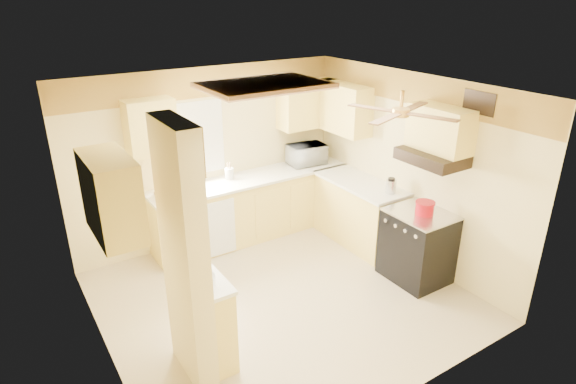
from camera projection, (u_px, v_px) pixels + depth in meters
floor at (282, 297)px, 5.81m from camera, size 4.00×4.00×0.00m
ceiling at (281, 90)px, 4.84m from camera, size 4.00×4.00×0.00m
wall_back at (210, 157)px, 6.80m from camera, size 4.00×0.00×4.00m
wall_front at (407, 284)px, 3.86m from camera, size 4.00×0.00×4.00m
wall_left at (94, 252)px, 4.33m from camera, size 0.00×3.80×3.80m
wall_right at (410, 169)px, 6.33m from camera, size 0.00×3.80×3.80m
wallpaper_border at (206, 82)px, 6.37m from camera, size 4.00×0.02×0.40m
partition_column at (185, 259)px, 4.23m from camera, size 0.20×0.70×2.50m
partition_ledge at (213, 324)px, 4.65m from camera, size 0.25×0.55×0.90m
ledge_top at (210, 283)px, 4.47m from camera, size 0.28×0.58×0.04m
lower_cabinets_back at (253, 208)px, 7.13m from camera, size 3.00×0.60×0.90m
lower_cabinets_right at (359, 213)px, 6.96m from camera, size 0.60×1.40×0.90m
countertop_back at (252, 178)px, 6.94m from camera, size 3.04×0.64×0.04m
countertop_right at (360, 183)px, 6.77m from camera, size 0.64×1.44×0.04m
dishwasher_panel at (216, 230)px, 6.52m from camera, size 0.58×0.02×0.80m
window at (192, 139)px, 6.55m from camera, size 0.92×0.02×1.02m
upper_cab_back_left at (150, 127)px, 6.00m from camera, size 0.60×0.35×0.70m
upper_cab_back_right at (307, 104)px, 7.21m from camera, size 0.90×0.35×0.70m
upper_cab_right at (342, 108)px, 6.98m from camera, size 0.35×1.00×0.70m
upper_cab_left_wall at (111, 196)px, 3.99m from camera, size 0.35×0.75×0.70m
upper_cab_over_stove at (440, 129)px, 5.55m from camera, size 0.35×0.76×0.52m
stove at (417, 246)px, 6.05m from camera, size 0.68×0.77×0.92m
range_hood at (432, 157)px, 5.63m from camera, size 0.50×0.76×0.14m
poster_menu at (192, 193)px, 4.05m from camera, size 0.02×0.42×0.57m
poster_nashville at (197, 260)px, 4.30m from camera, size 0.02×0.42×0.57m
ceiling_light_panel at (264, 86)px, 5.30m from camera, size 1.35×0.95×0.06m
ceiling_fan at (401, 112)px, 4.89m from camera, size 1.15×1.15×0.26m
vent_grate at (479, 103)px, 5.22m from camera, size 0.02×0.40×0.25m
microwave at (307, 154)px, 7.40m from camera, size 0.59×0.43×0.31m
bowl at (206, 278)px, 4.45m from camera, size 0.24×0.24×0.05m
dutch_oven at (425, 208)px, 5.81m from camera, size 0.24×0.24×0.16m
kettle at (391, 186)px, 6.35m from camera, size 0.14×0.14×0.21m
dish_rack at (169, 190)px, 6.28m from camera, size 0.38×0.30×0.21m
utensil_crock at (229, 173)px, 6.83m from camera, size 0.12×0.12×0.25m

